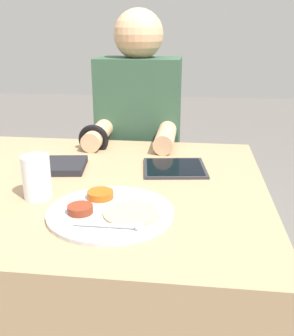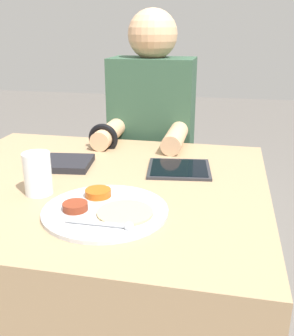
# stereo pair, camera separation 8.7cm
# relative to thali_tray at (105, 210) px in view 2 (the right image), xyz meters

# --- Properties ---
(dining_table) EXTENTS (0.99, 0.88, 0.76)m
(dining_table) POSITION_rel_thali_tray_xyz_m (-0.10, 0.19, -0.39)
(dining_table) COLOR #9E7F5B
(dining_table) RESTS_ON ground_plane
(thali_tray) EXTENTS (0.30, 0.30, 0.03)m
(thali_tray) POSITION_rel_thali_tray_xyz_m (0.00, 0.00, 0.00)
(thali_tray) COLOR #B7BABF
(thali_tray) RESTS_ON dining_table
(red_notebook) EXTENTS (0.19, 0.17, 0.02)m
(red_notebook) POSITION_rel_thali_tray_xyz_m (-0.23, 0.29, 0.00)
(red_notebook) COLOR silver
(red_notebook) RESTS_ON dining_table
(tablet_device) EXTENTS (0.21, 0.20, 0.01)m
(tablet_device) POSITION_rel_thali_tray_xyz_m (0.13, 0.33, -0.00)
(tablet_device) COLOR #28282D
(tablet_device) RESTS_ON dining_table
(person_diner) EXTENTS (0.35, 0.43, 1.25)m
(person_diner) POSITION_rel_thali_tray_xyz_m (-0.04, 0.77, -0.17)
(person_diner) COLOR black
(person_diner) RESTS_ON ground_plane
(drinking_glass) EXTENTS (0.07, 0.07, 0.11)m
(drinking_glass) POSITION_rel_thali_tray_xyz_m (-0.21, 0.07, 0.05)
(drinking_glass) COLOR silver
(drinking_glass) RESTS_ON dining_table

